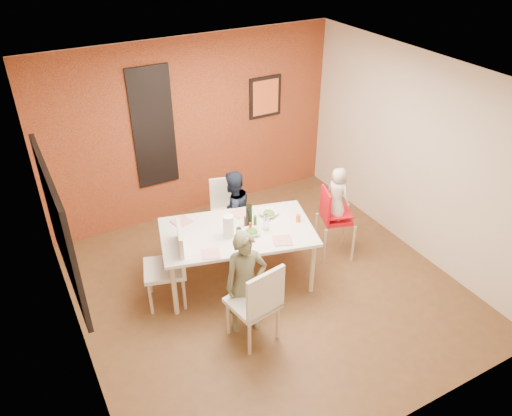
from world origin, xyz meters
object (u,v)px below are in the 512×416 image
chair_far (227,207)px  toddler (338,194)px  child_near (246,283)px  paper_towel_roll (228,226)px  chair_left (172,262)px  high_chair (333,216)px  chair_near (258,301)px  child_far (233,212)px  wine_bottle (249,216)px  dining_table (237,235)px

chair_far → toddler: size_ratio=1.30×
child_near → paper_towel_roll: 0.80m
chair_far → chair_left: (-1.15, -0.87, 0.06)m
high_chair → paper_towel_roll: paper_towel_roll is taller
chair_near → chair_far: bearing=-115.8°
chair_near → high_chair: chair_near is taller
child_far → paper_towel_roll: 0.89m
chair_near → child_far: 1.80m
chair_far → wine_bottle: bearing=-82.5°
chair_far → wine_bottle: wine_bottle is taller
dining_table → paper_towel_roll: paper_towel_roll is taller
dining_table → child_far: size_ratio=1.73×
dining_table → high_chair: 1.38m
chair_far → chair_near: bearing=-91.2°
chair_left → high_chair: (2.23, -0.15, 0.04)m
dining_table → wine_bottle: bearing=3.1°
high_chair → child_far: 1.36m
high_chair → wine_bottle: bearing=102.1°
chair_left → high_chair: bearing=102.7°
toddler → paper_towel_roll: toddler is taller
chair_left → high_chair: 2.24m
wine_bottle → chair_near: bearing=-113.2°
chair_far → child_near: child_near is taller
chair_near → toddler: toddler is taller
dining_table → chair_left: (-0.86, 0.04, -0.12)m
child_near → toddler: toddler is taller
chair_near → child_far: child_far is taller
dining_table → toddler: size_ratio=2.84×
dining_table → toddler: toddler is taller
chair_near → high_chair: size_ratio=1.01×
dining_table → wine_bottle: (0.17, 0.01, 0.22)m
dining_table → paper_towel_roll: size_ratio=7.16×
child_far → paper_towel_roll: size_ratio=4.15×
chair_near → child_near: bearing=-96.1°
child_far → child_near: bearing=56.5°
chair_near → chair_left: chair_near is taller
chair_left → child_near: size_ratio=0.80×
chair_near → paper_towel_roll: bearing=-107.5°
chair_near → chair_far: (0.57, 1.95, -0.06)m
dining_table → child_near: bearing=-110.6°
high_chair → paper_towel_roll: 1.55m
dining_table → chair_left: 0.87m
child_near → toddler: size_ratio=1.79×
dining_table → high_chair: size_ratio=1.99×
dining_table → chair_left: bearing=177.5°
child_near → chair_far: bearing=83.4°
toddler → paper_towel_roll: size_ratio=2.52×
chair_left → child_far: (1.12, 0.63, 0.02)m
child_far → toddler: bearing=132.5°
dining_table → chair_far: size_ratio=2.19×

